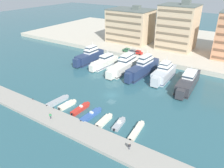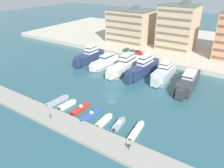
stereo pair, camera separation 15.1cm
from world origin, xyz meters
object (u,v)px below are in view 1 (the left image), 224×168
motorboat_grey_far_left (58,101)px  motorboat_blue_center_left (91,115)px  yacht_charcoal_center_right (188,82)px  pedestrian_mid_deck (50,115)px  car_green_far_left (127,50)px  yacht_ivory_mid_left (125,65)px  motorboat_cream_mid_right (137,131)px  motorboat_grey_center_right (119,124)px  yacht_silver_center (163,73)px  motorboat_cream_center (104,121)px  yacht_navy_center_left (143,68)px  car_grey_left (133,51)px  motorboat_cream_left (67,105)px  yacht_navy_far_left (89,56)px  motorboat_red_mid_left (80,109)px  car_red_mid_left (138,52)px  pedestrian_near_edge (129,146)px  yacht_ivory_left (105,62)px

motorboat_grey_far_left → motorboat_blue_center_left: (12.74, -0.26, -0.04)m
yacht_charcoal_center_right → pedestrian_mid_deck: bearing=-121.5°
car_green_far_left → yacht_ivory_mid_left: bearing=-62.9°
motorboat_cream_mid_right → motorboat_grey_center_right: bearing=-178.4°
yacht_ivory_mid_left → motorboat_blue_center_left: (8.78, -33.33, -1.78)m
yacht_silver_center → car_green_far_left: size_ratio=4.05×
motorboat_cream_center → motorboat_grey_center_right: motorboat_grey_center_right is taller
yacht_navy_center_left → car_grey_left: yacht_navy_center_left is taller
motorboat_cream_left → motorboat_cream_center: 13.33m
yacht_silver_center → motorboat_cream_center: size_ratio=2.57×
motorboat_cream_left → motorboat_blue_center_left: (8.93, -0.35, -0.01)m
motorboat_grey_center_right → yacht_navy_center_left: bearing=105.9°
yacht_silver_center → car_green_far_left: 28.45m
yacht_navy_far_left → yacht_ivory_mid_left: bearing=2.6°
car_green_far_left → motorboat_blue_center_left: bearing=-71.1°
motorboat_red_mid_left → car_red_mid_left: car_red_mid_left is taller
yacht_silver_center → motorboat_cream_left: yacht_silver_center is taller
motorboat_grey_center_right → pedestrian_near_edge: bearing=-45.2°
car_grey_left → pedestrian_mid_deck: size_ratio=2.49×
pedestrian_mid_deck → car_red_mid_left: bearing=93.5°
car_red_mid_left → pedestrian_mid_deck: 55.94m
pedestrian_mid_deck → motorboat_red_mid_left: bearing=69.5°
yacht_ivory_left → pedestrian_mid_deck: 40.71m
yacht_charcoal_center_right → motorboat_grey_center_right: bearing=-104.8°
motorboat_cream_left → yacht_navy_center_left: bearing=76.0°
motorboat_grey_far_left → pedestrian_mid_deck: (5.40, -7.54, 1.29)m
pedestrian_mid_deck → motorboat_cream_center: bearing=31.9°
yacht_navy_far_left → yacht_ivory_left: size_ratio=1.07×
pedestrian_mid_deck → yacht_navy_center_left: bearing=80.7°
car_grey_left → motorboat_cream_center: bearing=-69.7°
yacht_navy_far_left → yacht_navy_center_left: size_ratio=0.84×
yacht_ivory_left → yacht_ivory_mid_left: yacht_ivory_mid_left is taller
motorboat_blue_center_left → car_grey_left: car_grey_left is taller
car_green_far_left → pedestrian_near_edge: car_green_far_left is taller
yacht_silver_center → motorboat_red_mid_left: yacht_silver_center is taller
motorboat_cream_left → motorboat_grey_center_right: size_ratio=1.06×
yacht_silver_center → motorboat_blue_center_left: (-7.27, -33.39, -1.87)m
motorboat_cream_left → car_grey_left: (-4.63, 48.17, 2.44)m
motorboat_cream_mid_right → pedestrian_near_edge: pedestrian_near_edge is taller
yacht_charcoal_center_right → motorboat_cream_mid_right: size_ratio=2.50×
motorboat_red_mid_left → car_green_far_left: bearing=104.5°
yacht_ivory_left → car_grey_left: (4.31, 16.47, 1.02)m
yacht_navy_far_left → pedestrian_mid_deck: yacht_navy_far_left is taller
motorboat_grey_center_right → pedestrian_near_edge: pedestrian_near_edge is taller
yacht_ivory_left → motorboat_grey_far_left: bearing=-80.8°
yacht_silver_center → motorboat_blue_center_left: yacht_silver_center is taller
motorboat_grey_far_left → pedestrian_mid_deck: 9.36m
yacht_charcoal_center_right → pedestrian_near_edge: (-1.45, -37.66, -0.29)m
yacht_ivory_mid_left → motorboat_grey_center_right: 36.81m
motorboat_cream_left → pedestrian_near_edge: (24.05, -6.30, 1.26)m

